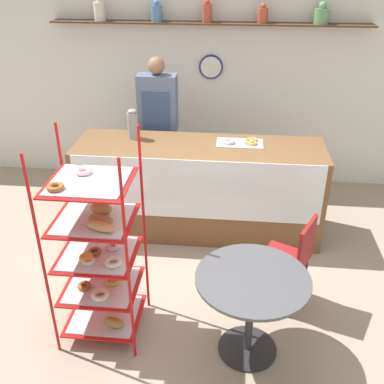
{
  "coord_description": "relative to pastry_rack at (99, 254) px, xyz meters",
  "views": [
    {
      "loc": [
        0.36,
        -3.15,
        2.79
      ],
      "look_at": [
        0.0,
        0.39,
        0.86
      ],
      "focal_mm": 42.0,
      "sensor_mm": 36.0,
      "label": 1
    }
  ],
  "objects": [
    {
      "name": "ground_plane",
      "position": [
        0.63,
        0.46,
        -0.75
      ],
      "size": [
        14.0,
        14.0,
        0.0
      ],
      "primitive_type": "plane",
      "color": "gray"
    },
    {
      "name": "back_wall",
      "position": [
        0.63,
        2.95,
        0.61
      ],
      "size": [
        10.0,
        0.3,
        2.7
      ],
      "color": "white",
      "rests_on": "ground_plane"
    },
    {
      "name": "display_counter",
      "position": [
        0.63,
        1.59,
        -0.25
      ],
      "size": [
        2.59,
        0.75,
        1.01
      ],
      "color": "brown",
      "rests_on": "ground_plane"
    },
    {
      "name": "pastry_rack",
      "position": [
        0.0,
        0.0,
        0.0
      ],
      "size": [
        0.63,
        0.59,
        1.69
      ],
      "color": "#B71414",
      "rests_on": "ground_plane"
    },
    {
      "name": "person_worker",
      "position": [
        0.1,
        2.2,
        0.21
      ],
      "size": [
        0.44,
        0.23,
        1.77
      ],
      "color": "#282833",
      "rests_on": "ground_plane"
    },
    {
      "name": "cafe_table",
      "position": [
        1.17,
        -0.12,
        -0.2
      ],
      "size": [
        0.84,
        0.84,
        0.72
      ],
      "color": "#262628",
      "rests_on": "ground_plane"
    },
    {
      "name": "cafe_chair",
      "position": [
        1.53,
        0.44,
        -0.22
      ],
      "size": [
        0.51,
        0.51,
        0.87
      ],
      "rotation": [
        0.0,
        0.0,
        4.27
      ],
      "color": "black",
      "rests_on": "ground_plane"
    },
    {
      "name": "coffee_carafe",
      "position": [
        -0.09,
        1.72,
        0.41
      ],
      "size": [
        0.11,
        0.11,
        0.32
      ],
      "color": "gray",
      "rests_on": "display_counter"
    },
    {
      "name": "donut_tray_counter",
      "position": [
        1.06,
        1.68,
        0.27
      ],
      "size": [
        0.48,
        0.26,
        0.05
      ],
      "color": "silver",
      "rests_on": "display_counter"
    }
  ]
}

